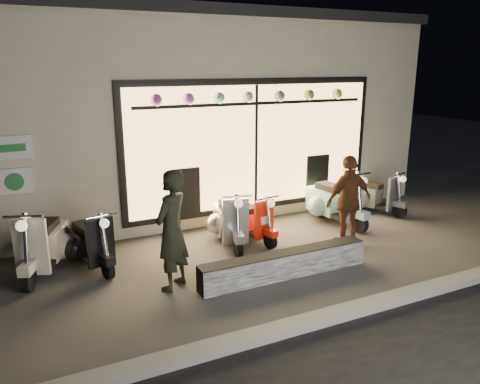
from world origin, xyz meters
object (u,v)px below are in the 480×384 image
at_px(man, 172,231).
at_px(woman, 349,201).
at_px(scooter_silver, 229,220).
at_px(graffiti_barrier, 285,264).
at_px(scooter_red, 248,219).

relative_size(man, woman, 1.08).
xyz_separation_m(scooter_silver, man, (-1.49, -1.34, 0.47)).
relative_size(graffiti_barrier, man, 1.58).
height_order(graffiti_barrier, scooter_red, scooter_red).
distance_m(graffiti_barrier, man, 1.81).
distance_m(graffiti_barrier, scooter_red, 1.75).
xyz_separation_m(graffiti_barrier, scooter_silver, (-0.14, 1.73, 0.20)).
bearing_deg(woman, scooter_silver, -31.59).
height_order(graffiti_barrier, scooter_silver, scooter_silver).
relative_size(graffiti_barrier, scooter_silver, 1.95).
height_order(scooter_red, woman, woman).
relative_size(graffiti_barrier, woman, 1.70).
height_order(scooter_silver, woman, woman).
bearing_deg(man, scooter_red, 175.04).
bearing_deg(scooter_silver, woman, -17.48).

